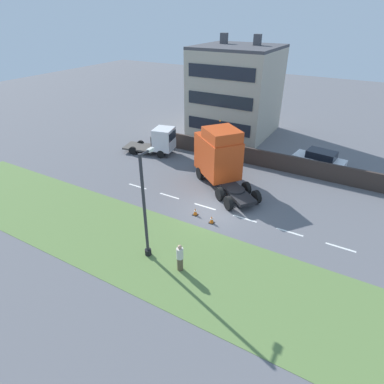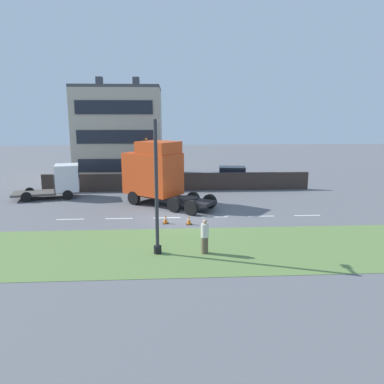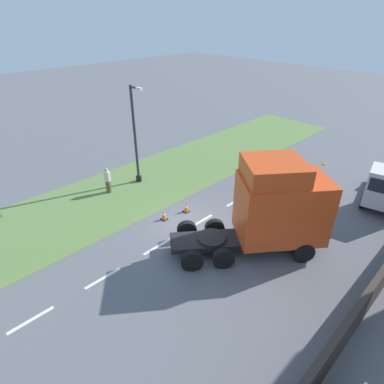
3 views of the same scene
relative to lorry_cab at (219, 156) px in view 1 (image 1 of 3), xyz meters
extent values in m
plane|color=slate|center=(-4.06, -1.77, -2.43)|extent=(120.00, 120.00, 0.00)
cube|color=#607F42|center=(-10.06, -1.77, -2.42)|extent=(7.00, 44.00, 0.01)
cube|color=white|center=(-4.06, -10.47, -2.42)|extent=(0.16, 1.80, 0.00)
cube|color=white|center=(-4.06, -7.27, -2.42)|extent=(0.16, 1.80, 0.00)
cube|color=white|center=(-4.06, -4.07, -2.42)|extent=(0.16, 1.80, 0.00)
cube|color=white|center=(-4.06, -0.87, -2.42)|extent=(0.16, 1.80, 0.00)
cube|color=white|center=(-4.06, 2.33, -2.42)|extent=(0.16, 1.80, 0.00)
cube|color=white|center=(-4.06, 5.53, -2.42)|extent=(0.16, 1.80, 0.00)
cube|color=#382D28|center=(4.94, -1.77, -1.63)|extent=(0.25, 24.00, 1.60)
cube|color=#B7AD99|center=(12.85, 4.16, 2.22)|extent=(8.61, 8.66, 9.30)
cube|color=#1E232D|center=(8.50, 4.16, -0.57)|extent=(0.08, 7.36, 1.30)
cube|color=#1E232D|center=(8.50, 4.16, 2.22)|extent=(0.08, 7.36, 1.30)
cube|color=#1E232D|center=(8.50, 4.16, 5.01)|extent=(0.08, 7.36, 1.30)
cube|color=#47474C|center=(12.85, 4.16, 7.02)|extent=(8.61, 8.66, 0.30)
cube|color=#47474C|center=(13.71, 6.32, 7.72)|extent=(0.70, 0.70, 1.10)
cube|color=#47474C|center=(13.71, 2.42, 7.72)|extent=(0.70, 0.70, 1.10)
cube|color=black|center=(-0.86, -1.08, -1.76)|extent=(5.69, 6.67, 0.24)
cube|color=#DB4719|center=(0.17, 0.22, -0.07)|extent=(4.54, 4.78, 3.13)
cube|color=black|center=(1.45, 1.84, -0.76)|extent=(1.76, 1.40, 1.75)
cube|color=black|center=(1.45, 1.84, 0.61)|extent=(1.86, 1.48, 1.00)
cube|color=#DB4719|center=(-0.20, -0.26, 1.94)|extent=(3.56, 3.59, 0.90)
sphere|color=orange|center=(1.48, 0.74, 2.46)|extent=(0.14, 0.14, 0.14)
cylinder|color=black|center=(-1.89, -2.39, -1.58)|extent=(1.99, 1.99, 0.12)
cylinder|color=black|center=(-0.19, 1.68, -1.91)|extent=(0.90, 1.01, 1.04)
cylinder|color=black|center=(1.68, 0.21, -1.91)|extent=(0.90, 1.01, 1.04)
cylinder|color=black|center=(-2.59, -1.36, -1.91)|extent=(0.90, 1.01, 1.04)
cylinder|color=black|center=(-0.73, -2.84, -1.91)|extent=(0.90, 1.01, 1.04)
cylinder|color=black|center=(-3.50, -2.52, -1.91)|extent=(0.90, 1.01, 1.04)
cylinder|color=black|center=(-1.64, -3.99, -1.91)|extent=(0.90, 1.01, 1.04)
cube|color=silver|center=(2.75, 7.40, -0.76)|extent=(2.38, 2.21, 2.17)
cube|color=black|center=(2.94, 6.49, -0.33)|extent=(1.77, 0.42, 0.78)
cube|color=#4C4742|center=(2.20, 9.94, -1.94)|extent=(2.70, 3.73, 0.18)
cube|color=#4C4742|center=(2.55, 8.33, -1.09)|extent=(2.02, 0.53, 1.52)
cylinder|color=black|center=(3.67, 7.59, -2.03)|extent=(0.40, 0.83, 0.80)
cylinder|color=black|center=(1.83, 7.20, -2.03)|extent=(0.40, 0.83, 0.80)
cylinder|color=black|center=(3.02, 10.64, -2.03)|extent=(0.40, 0.83, 0.80)
cylinder|color=black|center=(1.18, 10.25, -2.03)|extent=(0.40, 0.83, 0.80)
cube|color=silver|center=(6.73, -6.92, -1.67)|extent=(2.45, 4.69, 0.97)
cube|color=black|center=(6.71, -7.03, -0.85)|extent=(1.91, 2.65, 0.65)
cylinder|color=black|center=(6.04, -5.36, -2.11)|extent=(0.28, 0.66, 0.64)
cylinder|color=black|center=(7.80, -5.60, -2.11)|extent=(0.28, 0.66, 0.64)
cylinder|color=black|center=(5.66, -8.25, -2.11)|extent=(0.28, 0.66, 0.64)
cylinder|color=black|center=(7.41, -8.48, -2.11)|extent=(0.28, 0.66, 0.64)
cylinder|color=black|center=(-10.58, -0.43, -2.23)|extent=(0.39, 0.39, 0.40)
cylinder|color=#2D2D33|center=(-10.58, -0.43, 0.87)|extent=(0.18, 0.18, 6.60)
cylinder|color=#2D2D33|center=(-10.13, -0.43, 4.07)|extent=(0.90, 0.12, 0.12)
cube|color=silver|center=(-9.68, -0.43, 4.07)|extent=(0.44, 0.20, 0.16)
cylinder|color=brown|center=(-10.71, -2.78, -2.00)|extent=(0.34, 0.34, 0.85)
cylinder|color=beige|center=(-10.71, -2.78, -1.23)|extent=(0.39, 0.39, 0.68)
sphere|color=tan|center=(-10.71, -2.78, -0.78)|extent=(0.23, 0.23, 0.23)
cube|color=black|center=(-5.39, -0.78, -2.41)|extent=(0.36, 0.36, 0.03)
cone|color=orange|center=(-5.39, -0.78, -2.12)|extent=(0.28, 0.28, 0.55)
cylinder|color=white|center=(-5.39, -0.78, -2.09)|extent=(0.17, 0.17, 0.07)
cube|color=black|center=(-5.70, -2.25, -2.41)|extent=(0.36, 0.36, 0.03)
cone|color=orange|center=(-5.70, -2.25, -2.12)|extent=(0.28, 0.28, 0.55)
cylinder|color=white|center=(-5.70, -2.25, -2.09)|extent=(0.17, 0.17, 0.07)
camera|label=1|loc=(-22.28, -10.18, 10.51)|focal=30.00mm
camera|label=2|loc=(-28.30, -1.09, 4.42)|focal=35.00mm
camera|label=3|loc=(6.36, -11.88, 8.15)|focal=30.00mm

